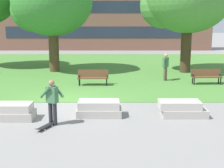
{
  "coord_description": "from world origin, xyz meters",
  "views": [
    {
      "loc": [
        1.9,
        -14.18,
        3.91
      ],
      "look_at": [
        1.9,
        -1.4,
        1.2
      ],
      "focal_mm": 50.0,
      "sensor_mm": 36.0,
      "label": 1
    }
  ],
  "objects_px": {
    "concrete_block_center": "(11,112)",
    "park_bench_near_right": "(93,76)",
    "park_bench_near_left": "(206,75)",
    "person_skateboarder": "(52,100)",
    "concrete_block_left": "(99,109)",
    "concrete_block_right": "(182,109)",
    "skateboard": "(46,126)",
    "person_bystander_far_lawn": "(165,65)"
  },
  "relations": [
    {
      "from": "concrete_block_center",
      "to": "person_bystander_far_lawn",
      "type": "distance_m",
      "value": 10.67
    },
    {
      "from": "park_bench_near_left",
      "to": "person_skateboarder",
      "type": "bearing_deg",
      "value": -137.11
    },
    {
      "from": "skateboard",
      "to": "park_bench_near_left",
      "type": "distance_m",
      "value": 11.13
    },
    {
      "from": "concrete_block_center",
      "to": "concrete_block_right",
      "type": "distance_m",
      "value": 6.82
    },
    {
      "from": "concrete_block_center",
      "to": "person_skateboarder",
      "type": "distance_m",
      "value": 2.01
    },
    {
      "from": "concrete_block_center",
      "to": "concrete_block_right",
      "type": "bearing_deg",
      "value": 3.3
    },
    {
      "from": "person_skateboarder",
      "to": "skateboard",
      "type": "relative_size",
      "value": 1.7
    },
    {
      "from": "person_skateboarder",
      "to": "person_bystander_far_lawn",
      "type": "distance_m",
      "value": 10.06
    },
    {
      "from": "person_skateboarder",
      "to": "concrete_block_right",
      "type": "bearing_deg",
      "value": 11.82
    },
    {
      "from": "concrete_block_left",
      "to": "skateboard",
      "type": "xyz_separation_m",
      "value": [
        -1.87,
        -1.46,
        -0.22
      ]
    },
    {
      "from": "concrete_block_left",
      "to": "person_bystander_far_lawn",
      "type": "bearing_deg",
      "value": 61.81
    },
    {
      "from": "concrete_block_center",
      "to": "park_bench_near_right",
      "type": "relative_size",
      "value": 1.0
    },
    {
      "from": "concrete_block_center",
      "to": "person_bystander_far_lawn",
      "type": "relative_size",
      "value": 1.05
    },
    {
      "from": "concrete_block_right",
      "to": "skateboard",
      "type": "height_order",
      "value": "concrete_block_right"
    },
    {
      "from": "concrete_block_right",
      "to": "park_bench_near_right",
      "type": "distance_m",
      "value": 7.14
    },
    {
      "from": "concrete_block_right",
      "to": "concrete_block_left",
      "type": "bearing_deg",
      "value": 179.39
    },
    {
      "from": "park_bench_near_right",
      "to": "park_bench_near_left",
      "type": "bearing_deg",
      "value": 2.61
    },
    {
      "from": "concrete_block_center",
      "to": "person_skateboarder",
      "type": "relative_size",
      "value": 1.05
    },
    {
      "from": "person_skateboarder",
      "to": "person_bystander_far_lawn",
      "type": "relative_size",
      "value": 1.0
    },
    {
      "from": "park_bench_near_right",
      "to": "person_skateboarder",
      "type": "bearing_deg",
      "value": -98.78
    },
    {
      "from": "concrete_block_right",
      "to": "person_bystander_far_lawn",
      "type": "height_order",
      "value": "person_bystander_far_lawn"
    },
    {
      "from": "concrete_block_center",
      "to": "concrete_block_right",
      "type": "xyz_separation_m",
      "value": [
        6.81,
        0.39,
        0.0
      ]
    },
    {
      "from": "concrete_block_center",
      "to": "park_bench_near_left",
      "type": "distance_m",
      "value": 11.7
    },
    {
      "from": "skateboard",
      "to": "person_bystander_far_lawn",
      "type": "distance_m",
      "value": 10.51
    },
    {
      "from": "concrete_block_right",
      "to": "person_skateboarder",
      "type": "distance_m",
      "value": 5.19
    },
    {
      "from": "concrete_block_left",
      "to": "person_skateboarder",
      "type": "bearing_deg",
      "value": -146.96
    },
    {
      "from": "concrete_block_center",
      "to": "person_skateboarder",
      "type": "bearing_deg",
      "value": -20.43
    },
    {
      "from": "concrete_block_center",
      "to": "person_skateboarder",
      "type": "xyz_separation_m",
      "value": [
        1.78,
        -0.66,
        0.66
      ]
    },
    {
      "from": "concrete_block_right",
      "to": "concrete_block_center",
      "type": "bearing_deg",
      "value": -176.7
    },
    {
      "from": "concrete_block_center",
      "to": "person_bystander_far_lawn",
      "type": "bearing_deg",
      "value": 46.35
    },
    {
      "from": "concrete_block_left",
      "to": "concrete_block_right",
      "type": "relative_size",
      "value": 0.94
    },
    {
      "from": "person_bystander_far_lawn",
      "to": "person_skateboarder",
      "type": "bearing_deg",
      "value": -123.68
    },
    {
      "from": "skateboard",
      "to": "park_bench_near_left",
      "type": "bearing_deg",
      "value": 43.63
    },
    {
      "from": "concrete_block_center",
      "to": "concrete_block_left",
      "type": "xyz_separation_m",
      "value": [
        3.45,
        0.43,
        0.0
      ]
    },
    {
      "from": "skateboard",
      "to": "park_bench_near_right",
      "type": "relative_size",
      "value": 0.56
    },
    {
      "from": "concrete_block_center",
      "to": "concrete_block_left",
      "type": "height_order",
      "value": "same"
    },
    {
      "from": "concrete_block_right",
      "to": "skateboard",
      "type": "distance_m",
      "value": 5.42
    },
    {
      "from": "concrete_block_center",
      "to": "concrete_block_left",
      "type": "relative_size",
      "value": 1.0
    },
    {
      "from": "concrete_block_right",
      "to": "skateboard",
      "type": "bearing_deg",
      "value": -164.73
    },
    {
      "from": "concrete_block_right",
      "to": "park_bench_near_left",
      "type": "height_order",
      "value": "park_bench_near_left"
    },
    {
      "from": "concrete_block_center",
      "to": "concrete_block_right",
      "type": "height_order",
      "value": "same"
    },
    {
      "from": "person_bystander_far_lawn",
      "to": "concrete_block_center",
      "type": "bearing_deg",
      "value": -133.65
    }
  ]
}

